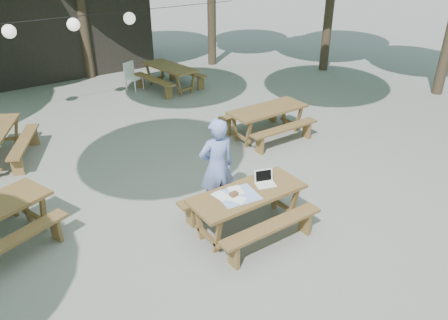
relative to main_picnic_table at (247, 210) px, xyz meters
The scene contains 10 objects.
ground 1.31m from the main_picnic_table, 97.19° to the left, with size 80.00×80.00×0.00m, color slate.
pavilion 11.79m from the main_picnic_table, 88.33° to the left, with size 6.00×3.00×2.80m, color black.
main_picnic_table is the anchor object (origin of this frame).
picnic_table_ne 3.94m from the main_picnic_table, 45.43° to the left, with size 2.00×1.58×0.75m.
picnic_table_far_e 7.92m from the main_picnic_table, 71.06° to the left, with size 1.85×2.12×0.75m.
woman 0.94m from the main_picnic_table, 97.78° to the left, with size 0.67×0.44×1.83m, color #758AD6.
plastic_chair 8.20m from the main_picnic_table, 79.21° to the left, with size 0.58×0.58×0.90m.
laptop 0.59m from the main_picnic_table, ahead, with size 0.40×0.35×0.24m.
tabletop_clutter 0.44m from the main_picnic_table, behind, with size 0.72×0.64×0.08m.
paper_lanterns 7.53m from the main_picnic_table, 92.71° to the left, with size 9.00×0.34×0.38m.
Camera 1 is at (-3.69, -6.11, 4.62)m, focal length 35.00 mm.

